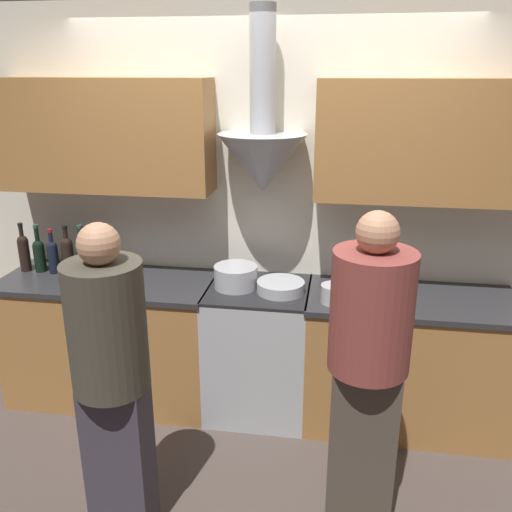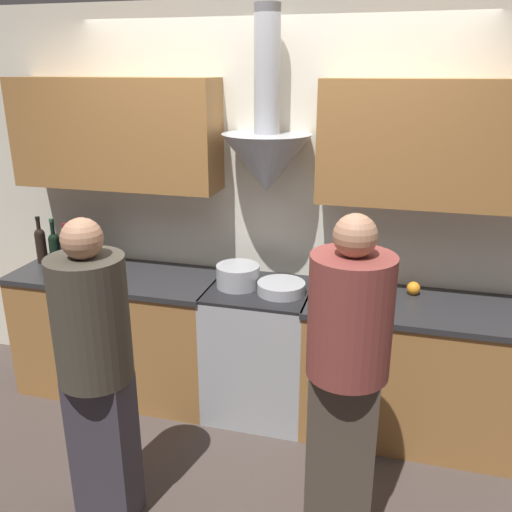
# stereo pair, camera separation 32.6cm
# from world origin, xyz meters

# --- Properties ---
(ground_plane) EXTENTS (12.00, 12.00, 0.00)m
(ground_plane) POSITION_xyz_m (0.00, 0.00, 0.00)
(ground_plane) COLOR #423833
(wall_back) EXTENTS (8.40, 0.55, 2.60)m
(wall_back) POSITION_xyz_m (-0.02, 0.57, 1.47)
(wall_back) COLOR silver
(wall_back) RESTS_ON ground_plane
(counter_left) EXTENTS (1.41, 0.62, 0.88)m
(counter_left) POSITION_xyz_m (-1.02, 0.30, 0.44)
(counter_left) COLOR #9E6B38
(counter_left) RESTS_ON ground_plane
(counter_right) EXTENTS (1.28, 0.62, 0.88)m
(counter_right) POSITION_xyz_m (0.95, 0.30, 0.44)
(counter_right) COLOR #9E6B38
(counter_right) RESTS_ON ground_plane
(stove_range) EXTENTS (0.65, 0.60, 0.88)m
(stove_range) POSITION_xyz_m (0.00, 0.31, 0.44)
(stove_range) COLOR #A8AAAF
(stove_range) RESTS_ON ground_plane
(wine_bottle_0) EXTENTS (0.07, 0.07, 0.34)m
(wine_bottle_0) POSITION_xyz_m (-1.63, 0.37, 1.02)
(wine_bottle_0) COLOR black
(wine_bottle_0) RESTS_ON counter_left
(wine_bottle_1) EXTENTS (0.08, 0.08, 0.33)m
(wine_bottle_1) POSITION_xyz_m (-1.52, 0.37, 1.01)
(wine_bottle_1) COLOR black
(wine_bottle_1) RESTS_ON counter_left
(wine_bottle_2) EXTENTS (0.07, 0.07, 0.31)m
(wine_bottle_2) POSITION_xyz_m (-1.42, 0.36, 1.01)
(wine_bottle_2) COLOR black
(wine_bottle_2) RESTS_ON counter_left
(wine_bottle_3) EXTENTS (0.08, 0.08, 0.33)m
(wine_bottle_3) POSITION_xyz_m (-1.31, 0.37, 1.02)
(wine_bottle_3) COLOR black
(wine_bottle_3) RESTS_ON counter_left
(wine_bottle_4) EXTENTS (0.08, 0.08, 0.35)m
(wine_bottle_4) POSITION_xyz_m (-1.20, 0.36, 1.02)
(wine_bottle_4) COLOR black
(wine_bottle_4) RESTS_ON counter_left
(stock_pot) EXTENTS (0.28, 0.28, 0.14)m
(stock_pot) POSITION_xyz_m (-0.15, 0.30, 0.95)
(stock_pot) COLOR #A8AAAF
(stock_pot) RESTS_ON stove_range
(mixing_bowl) EXTENTS (0.30, 0.30, 0.07)m
(mixing_bowl) POSITION_xyz_m (0.15, 0.27, 0.92)
(mixing_bowl) COLOR #A8AAAF
(mixing_bowl) RESTS_ON stove_range
(orange_fruit) EXTENTS (0.08, 0.08, 0.08)m
(orange_fruit) POSITION_xyz_m (0.94, 0.46, 0.92)
(orange_fruit) COLOR orange
(orange_fruit) RESTS_ON counter_right
(saucepan) EXTENTS (0.16, 0.16, 0.11)m
(saucepan) POSITION_xyz_m (0.48, 0.16, 0.94)
(saucepan) COLOR #A8AAAF
(saucepan) RESTS_ON counter_right
(person_foreground_left) EXTENTS (0.35, 0.35, 1.59)m
(person_foreground_left) POSITION_xyz_m (-0.51, -0.80, 0.87)
(person_foreground_left) COLOR #38333D
(person_foreground_left) RESTS_ON ground_plane
(person_foreground_right) EXTENTS (0.36, 0.36, 1.65)m
(person_foreground_right) POSITION_xyz_m (0.64, -0.63, 0.91)
(person_foreground_right) COLOR #473D33
(person_foreground_right) RESTS_ON ground_plane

